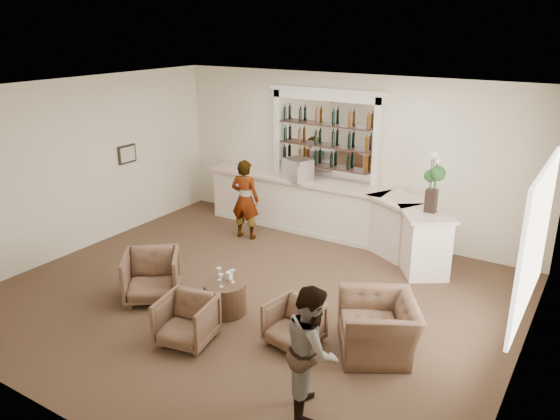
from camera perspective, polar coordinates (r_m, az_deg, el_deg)
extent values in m
plane|color=brown|center=(9.03, -2.96, -9.04)|extent=(8.00, 8.00, 0.00)
cube|color=beige|center=(11.31, 7.16, 5.62)|extent=(8.00, 0.04, 3.30)
cube|color=beige|center=(11.10, -20.33, 4.32)|extent=(0.04, 7.00, 3.30)
cube|color=beige|center=(7.02, 24.72, -4.55)|extent=(0.04, 7.00, 3.30)
cube|color=white|center=(8.02, -3.37, 12.23)|extent=(8.00, 7.00, 0.04)
cube|color=white|center=(7.47, 25.12, -2.81)|extent=(0.05, 2.40, 1.90)
cube|color=black|center=(11.82, -15.69, 5.64)|extent=(0.04, 0.46, 0.38)
cube|color=beige|center=(11.80, -15.61, 5.63)|extent=(0.01, 0.38, 0.30)
cube|color=white|center=(11.76, 1.80, 0.66)|extent=(4.00, 0.70, 1.08)
cube|color=beige|center=(11.58, 1.78, 3.31)|extent=(4.10, 0.82, 0.06)
cube|color=white|center=(10.63, 12.15, -1.81)|extent=(1.12, 1.04, 1.08)
cube|color=beige|center=(10.43, 12.33, 1.08)|extent=(1.27, 1.19, 0.06)
cube|color=white|center=(9.97, 14.86, -3.46)|extent=(1.08, 1.14, 1.08)
cube|color=beige|center=(9.75, 15.11, -0.41)|extent=(1.24, 1.29, 0.06)
cube|color=beige|center=(11.66, 0.96, -2.06)|extent=(4.00, 0.06, 0.10)
cube|color=white|center=(11.44, 4.90, 7.40)|extent=(2.15, 0.02, 1.65)
cube|color=beige|center=(12.06, -0.17, 5.64)|extent=(0.14, 0.16, 2.90)
cube|color=beige|center=(11.04, 10.00, 4.07)|extent=(0.14, 0.16, 2.90)
cube|color=beige|center=(11.24, 4.89, 11.79)|extent=(2.52, 0.16, 0.18)
cube|color=beige|center=(11.23, 4.90, 12.40)|extent=(2.64, 0.20, 0.08)
cube|color=#301F18|center=(11.47, 4.57, 4.52)|extent=(2.05, 0.20, 0.03)
cube|color=#301F18|center=(11.37, 4.62, 6.66)|extent=(2.05, 0.20, 0.03)
cube|color=#301F18|center=(11.29, 4.68, 8.85)|extent=(2.05, 0.20, 0.03)
cylinder|color=#482D1F|center=(8.51, -5.77, -9.09)|extent=(0.66, 0.66, 0.50)
imported|color=gray|center=(11.13, -3.67, 1.12)|extent=(0.66, 0.49, 1.65)
imported|color=gray|center=(6.32, 3.35, -14.33)|extent=(0.89, 0.95, 1.55)
imported|color=brown|center=(9.04, -13.26, -6.73)|extent=(1.20, 1.21, 0.79)
imported|color=brown|center=(7.81, -9.74, -11.30)|extent=(0.85, 0.87, 0.67)
imported|color=brown|center=(7.68, 1.48, -11.78)|extent=(0.77, 0.79, 0.62)
imported|color=brown|center=(7.62, 10.24, -11.88)|extent=(1.44, 1.49, 0.74)
cube|color=silver|center=(11.27, 1.88, 4.25)|extent=(0.65, 0.60, 0.46)
cube|color=black|center=(9.73, 15.50, 0.95)|extent=(0.18, 0.18, 0.40)
cube|color=silver|center=(8.48, -5.36, -6.83)|extent=(0.08, 0.08, 0.12)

